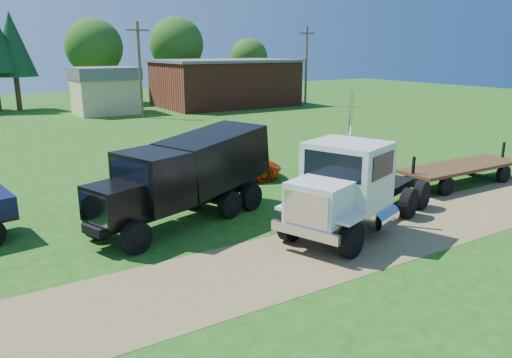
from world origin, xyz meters
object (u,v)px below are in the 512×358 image
orange_pickup (229,165)px  flatbed_trailer (460,169)px  white_semi_tractor (349,188)px  black_dump_truck (187,173)px

orange_pickup → flatbed_trailer: 11.60m
white_semi_tractor → black_dump_truck: bearing=114.7°
white_semi_tractor → flatbed_trailer: 9.63m
white_semi_tractor → black_dump_truck: (-4.33, 4.37, 0.20)m
white_semi_tractor → flatbed_trailer: (9.36, 2.04, -0.95)m
white_semi_tractor → orange_pickup: (0.07, 9.00, -0.96)m
black_dump_truck → flatbed_trailer: black_dump_truck is taller
white_semi_tractor → orange_pickup: 9.05m
black_dump_truck → flatbed_trailer: bearing=-28.3°
flatbed_trailer → white_semi_tractor: bearing=-166.8°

